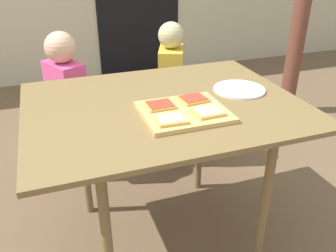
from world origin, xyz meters
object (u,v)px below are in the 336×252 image
pizza_slice_near_right (208,112)px  plate_white_right (239,89)px  pizza_slice_far_left (160,105)px  child_left (68,99)px  pizza_slice_near_left (171,119)px  cutting_board (184,112)px  dining_table (164,119)px  pizza_slice_far_right (193,99)px  child_right (171,88)px

pizza_slice_near_right → plate_white_right: 0.33m
pizza_slice_far_left → child_left: (-0.31, 0.78, -0.24)m
pizza_slice_near_left → plate_white_right: pizza_slice_near_left is taller
pizza_slice_near_left → child_left: size_ratio=0.12×
pizza_slice_far_left → plate_white_right: pizza_slice_far_left is taller
cutting_board → child_left: size_ratio=0.36×
dining_table → child_left: (-0.35, 0.71, -0.14)m
pizza_slice_far_right → pizza_slice_near_left: 0.21m
cutting_board → pizza_slice_near_left: pizza_slice_near_left is taller
pizza_slice_far_right → child_right: 0.79m
pizza_slice_far_right → pizza_slice_far_left: 0.15m
pizza_slice_far_right → pizza_slice_far_left: size_ratio=1.07×
cutting_board → pizza_slice_near_right: (0.08, -0.06, 0.02)m
dining_table → child_left: bearing=116.3°
dining_table → cutting_board: 0.16m
dining_table → cutting_board: bearing=-74.0°
pizza_slice_far_left → child_left: 0.87m
pizza_slice_near_right → plate_white_right: (0.25, 0.21, -0.02)m
pizza_slice_far_left → dining_table: bearing=61.2°
plate_white_right → pizza_slice_far_right: bearing=-163.8°
child_right → cutting_board: bearing=-106.5°
child_right → pizza_slice_far_left: bearing=-112.9°
cutting_board → child_left: bearing=114.8°
dining_table → pizza_slice_near_left: size_ratio=10.06×
pizza_slice_near_right → child_right: bearing=79.3°
child_right → plate_white_right: bearing=-82.5°
cutting_board → plate_white_right: bearing=24.4°
pizza_slice_far_right → pizza_slice_far_left: bearing=-174.6°
dining_table → pizza_slice_near_left: 0.23m
pizza_slice_near_left → plate_white_right: (0.40, 0.22, -0.02)m
dining_table → child_left: child_left is taller
pizza_slice_far_right → pizza_slice_near_left: size_ratio=1.04×
child_left → pizza_slice_far_right: bearing=-59.1°
cutting_board → pizza_slice_near_left: size_ratio=2.92×
cutting_board → pizza_slice_far_right: (0.07, 0.07, 0.02)m
pizza_slice_near_left → child_right: bearing=70.1°
pizza_slice_near_right → child_left: bearing=117.2°
pizza_slice_far_left → pizza_slice_far_right: bearing=5.4°
pizza_slice_far_left → plate_white_right: bearing=12.4°
dining_table → pizza_slice_far_right: size_ratio=9.66×
pizza_slice_near_right → pizza_slice_near_left: bearing=-175.7°
child_right → pizza_slice_near_right: bearing=-100.7°
child_left → pizza_slice_near_left: bearing=-71.3°
dining_table → child_right: bearing=67.7°
child_left → dining_table: bearing=-63.7°
dining_table → pizza_slice_near_right: (0.11, -0.19, 0.10)m
pizza_slice_far_right → plate_white_right: (0.26, 0.07, -0.02)m
pizza_slice_near_right → plate_white_right: pizza_slice_near_right is taller
pizza_slice_far_right → pizza_slice_near_left: bearing=-135.6°
plate_white_right → child_right: (-0.09, 0.66, -0.23)m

